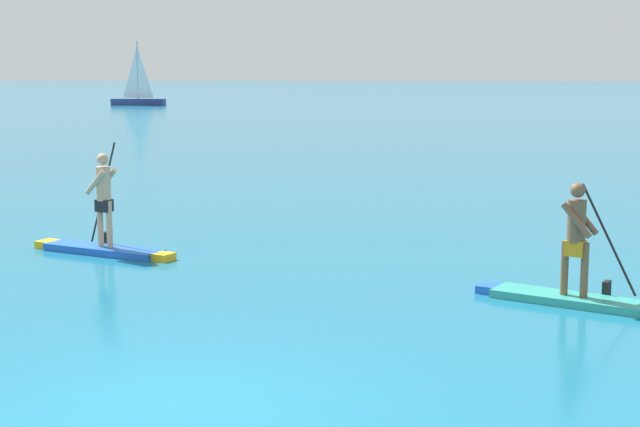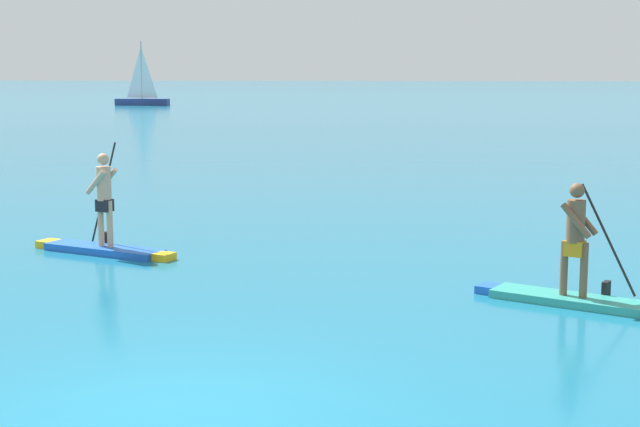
{
  "view_description": "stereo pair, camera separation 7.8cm",
  "coord_description": "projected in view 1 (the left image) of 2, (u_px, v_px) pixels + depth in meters",
  "views": [
    {
      "loc": [
        2.21,
        -8.75,
        3.35
      ],
      "look_at": [
        0.8,
        7.13,
        0.89
      ],
      "focal_mm": 53.44,
      "sensor_mm": 36.0,
      "label": 1
    },
    {
      "loc": [
        2.29,
        -8.74,
        3.35
      ],
      "look_at": [
        0.8,
        7.13,
        0.89
      ],
      "focal_mm": 53.44,
      "sensor_mm": 36.0,
      "label": 2
    }
  ],
  "objects": [
    {
      "name": "ground",
      "position": [
        174.0,
        412.0,
        9.31
      ],
      "size": [
        440.0,
        440.0,
        0.0
      ],
      "primitive_type": "plane",
      "color": "#196B8C"
    },
    {
      "name": "paddleboarder_mid_center",
      "position": [
        103.0,
        232.0,
        17.18
      ],
      "size": [
        2.9,
        1.49,
        2.0
      ],
      "rotation": [
        0.0,
        0.0,
        2.75
      ],
      "color": "blue",
      "rests_on": "ground"
    },
    {
      "name": "sailboat_left_horizon",
      "position": [
        138.0,
        96.0,
        83.31
      ],
      "size": [
        4.67,
        1.31,
        5.57
      ],
      "rotation": [
        0.0,
        0.0,
        3.17
      ],
      "color": "navy",
      "rests_on": "ground"
    },
    {
      "name": "paddleboarder_far_right",
      "position": [
        575.0,
        278.0,
        13.52
      ],
      "size": [
        2.68,
        1.68,
        1.76
      ],
      "rotation": [
        0.0,
        0.0,
        -0.49
      ],
      "color": "teal",
      "rests_on": "ground"
    }
  ]
}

